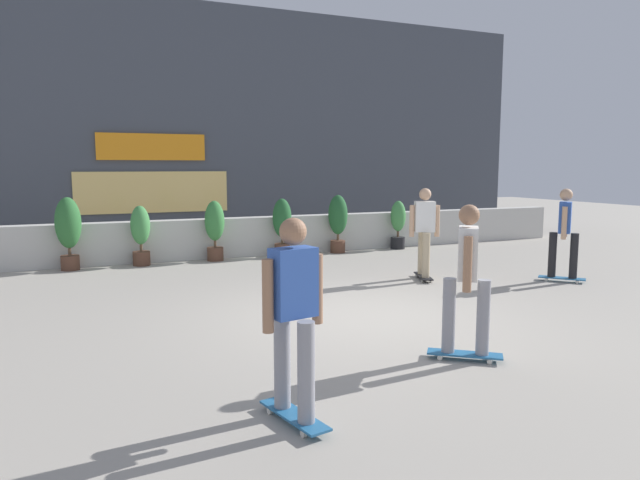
{
  "coord_description": "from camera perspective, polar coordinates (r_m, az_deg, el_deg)",
  "views": [
    {
      "loc": [
        -3.72,
        -7.09,
        2.1
      ],
      "look_at": [
        0.0,
        1.5,
        0.9
      ],
      "focal_mm": 32.52,
      "sensor_mm": 36.0,
      "label": 1
    }
  ],
  "objects": [
    {
      "name": "potted_plant_3",
      "position": [
        13.48,
        -3.75,
        1.6
      ],
      "size": [
        0.44,
        0.44,
        1.35
      ],
      "color": "brown",
      "rests_on": "ground"
    },
    {
      "name": "ground_plane",
      "position": [
        8.27,
        4.17,
        -7.42
      ],
      "size": [
        48.0,
        48.0,
        0.0
      ],
      "primitive_type": "plane",
      "color": "#A8A093"
    },
    {
      "name": "skater_mid_plaza",
      "position": [
        6.4,
        14.29,
        -3.35
      ],
      "size": [
        0.75,
        0.65,
        1.7
      ],
      "color": "#266699",
      "rests_on": "ground"
    },
    {
      "name": "potted_plant_1",
      "position": [
        12.78,
        -17.25,
        0.68
      ],
      "size": [
        0.4,
        0.4,
        1.27
      ],
      "color": "brown",
      "rests_on": "ground"
    },
    {
      "name": "planter_wall",
      "position": [
        13.7,
        -7.5,
        0.33
      ],
      "size": [
        18.0,
        0.4,
        0.9
      ],
      "primitive_type": "cube",
      "color": "beige",
      "rests_on": "ground"
    },
    {
      "name": "skater_far_right",
      "position": [
        10.82,
        10.24,
        1.04
      ],
      "size": [
        0.53,
        0.82,
        1.7
      ],
      "color": "black",
      "rests_on": "ground"
    },
    {
      "name": "building_backdrop",
      "position": [
        17.52,
        -11.33,
        10.92
      ],
      "size": [
        20.0,
        2.08,
        6.5
      ],
      "color": "#424751",
      "rests_on": "ground"
    },
    {
      "name": "potted_plant_0",
      "position": [
        12.7,
        -23.53,
        1.09
      ],
      "size": [
        0.5,
        0.5,
        1.48
      ],
      "color": "brown",
      "rests_on": "ground"
    },
    {
      "name": "potted_plant_2",
      "position": [
        13.04,
        -10.32,
        1.25
      ],
      "size": [
        0.43,
        0.43,
        1.34
      ],
      "color": "brown",
      "rests_on": "ground"
    },
    {
      "name": "potted_plant_4",
      "position": [
        14.02,
        1.78,
        2.0
      ],
      "size": [
        0.47,
        0.47,
        1.4
      ],
      "color": "brown",
      "rests_on": "ground"
    },
    {
      "name": "skater_by_wall_left",
      "position": [
        4.69,
        -2.63,
        -7.02
      ],
      "size": [
        0.55,
        0.82,
        1.7
      ],
      "color": "#266699",
      "rests_on": "ground"
    },
    {
      "name": "skater_by_wall_right",
      "position": [
        11.36,
        22.91,
        0.87
      ],
      "size": [
        0.68,
        0.73,
        1.7
      ],
      "color": "#266699",
      "rests_on": "ground"
    },
    {
      "name": "potted_plant_5",
      "position": [
        14.83,
        7.69,
        1.66
      ],
      "size": [
        0.38,
        0.38,
        1.22
      ],
      "color": "black",
      "rests_on": "ground"
    }
  ]
}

